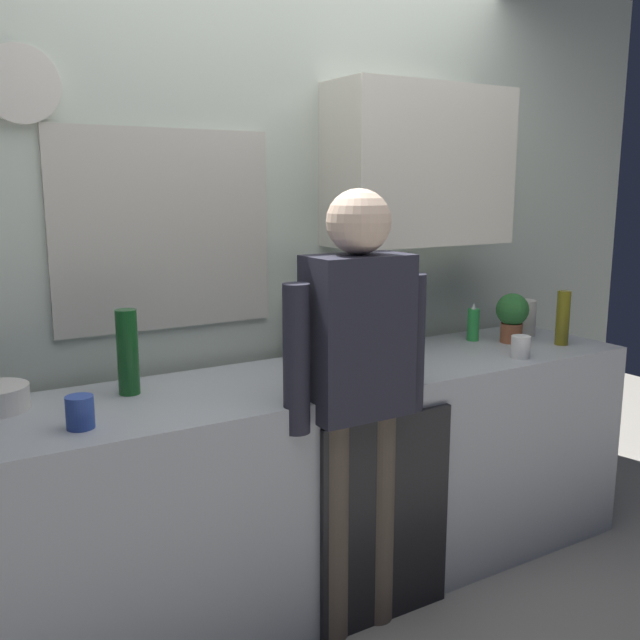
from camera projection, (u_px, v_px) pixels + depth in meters
ground_plane at (355, 625)px, 2.61m from camera, size 8.00×8.00×0.00m
kitchen_counter at (313, 484)px, 2.78m from camera, size 2.91×0.64×0.89m
dishwasher_panel at (387, 521)px, 2.57m from camera, size 0.56×0.02×0.80m
back_wall_assembly at (281, 246)px, 2.99m from camera, size 4.51×0.42×2.60m
coffee_maker at (317, 323)px, 2.96m from camera, size 0.20×0.20×0.33m
bottle_green_wine at (128, 352)px, 2.44m from camera, size 0.07×0.07×0.30m
bottle_olive_oil at (563, 318)px, 3.20m from camera, size 0.06×0.06×0.25m
cup_blue_mug at (80, 412)px, 2.11m from camera, size 0.08×0.08×0.10m
cup_yellow_cup at (328, 376)px, 2.53m from camera, size 0.07×0.07×0.08m
cup_white_mug at (521, 347)px, 2.97m from camera, size 0.08×0.08×0.09m
potted_plant at (512, 314)px, 3.24m from camera, size 0.15×0.15×0.23m
dish_soap at (473, 324)px, 3.29m from camera, size 0.06×0.06×0.18m
storage_canister at (521, 317)px, 3.42m from camera, size 0.14×0.14×0.17m
person_at_sink at (357, 379)px, 2.43m from camera, size 0.57×0.22×1.60m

